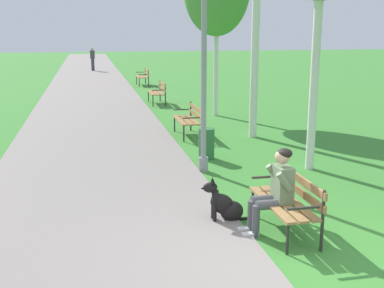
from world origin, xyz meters
name	(u,v)px	position (x,y,z in m)	size (l,w,h in m)	color
ground_plane	(289,263)	(0.00, 0.00, 0.00)	(120.00, 120.00, 0.00)	#3D8433
paved_path	(89,79)	(-2.29, 24.00, 0.02)	(4.15, 60.00, 0.04)	gray
park_bench_near	(289,198)	(0.37, 0.92, 0.51)	(0.55, 1.50, 0.85)	olive
park_bench_mid	(190,118)	(0.31, 7.59, 0.51)	(0.55, 1.50, 0.85)	olive
park_bench_far	(158,91)	(0.31, 13.63, 0.51)	(0.55, 1.50, 0.85)	olive
park_bench_furthest	(143,75)	(0.50, 20.30, 0.51)	(0.55, 1.50, 0.85)	olive
person_seated_on_near_bench	(275,188)	(0.16, 0.94, 0.68)	(0.74, 0.49, 1.25)	#4C4C51
dog_black	(225,205)	(-0.41, 1.48, 0.26)	(0.83, 0.29, 0.71)	black
lamp_post_near	(204,61)	(-0.11, 4.17, 2.28)	(0.24, 0.24, 4.40)	gray
litter_bin	(206,144)	(0.19, 5.16, 0.35)	(0.36, 0.36, 0.70)	#2D6638
pedestrian_distant	(93,59)	(-1.97, 29.83, 0.84)	(0.32, 0.22, 1.65)	#383842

